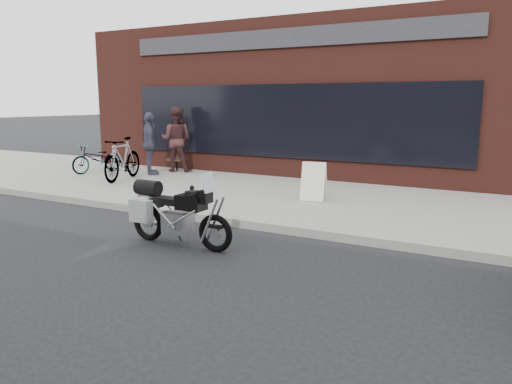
{
  "coord_description": "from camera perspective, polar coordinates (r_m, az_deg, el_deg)",
  "views": [
    {
      "loc": [
        4.12,
        -3.44,
        2.25
      ],
      "look_at": [
        0.38,
        3.24,
        0.85
      ],
      "focal_mm": 35.0,
      "sensor_mm": 36.0,
      "label": 1
    }
  ],
  "objects": [
    {
      "name": "cafe_table",
      "position": [
        15.37,
        -9.07,
        3.66
      ],
      "size": [
        0.64,
        0.64,
        0.36
      ],
      "color": "black",
      "rests_on": "near_sidewalk"
    },
    {
      "name": "motorcycle",
      "position": [
        7.93,
        -9.49,
        -2.38
      ],
      "size": [
        1.9,
        0.61,
        1.2
      ],
      "rotation": [
        0.0,
        0.0,
        -0.0
      ],
      "color": "black",
      "rests_on": "ground"
    },
    {
      "name": "ground",
      "position": [
        5.82,
        -19.75,
        -13.03
      ],
      "size": [
        120.0,
        120.0,
        0.0
      ],
      "primitive_type": "plane",
      "color": "black",
      "rests_on": "ground"
    },
    {
      "name": "storefront",
      "position": [
        18.46,
        10.06,
        10.23
      ],
      "size": [
        14.0,
        10.07,
        4.5
      ],
      "color": "#50211A",
      "rests_on": "ground"
    },
    {
      "name": "bicycle_front",
      "position": [
        15.52,
        -17.72,
        3.65
      ],
      "size": [
        0.88,
        1.66,
        0.83
      ],
      "primitive_type": "imported",
      "rotation": [
        0.0,
        0.0,
        -0.22
      ],
      "color": "gray",
      "rests_on": "near_sidewalk"
    },
    {
      "name": "bicycle_rear",
      "position": [
        13.83,
        -15.0,
        3.67
      ],
      "size": [
        1.01,
        1.97,
        1.14
      ],
      "primitive_type": "imported",
      "rotation": [
        0.0,
        0.0,
        0.27
      ],
      "color": "gray",
      "rests_on": "near_sidewalk"
    },
    {
      "name": "cafe_patron_left",
      "position": [
        15.16,
        -9.09,
        5.94
      ],
      "size": [
        1.13,
        1.01,
        1.92
      ],
      "primitive_type": "imported",
      "rotation": [
        0.0,
        0.0,
        3.51
      ],
      "color": "#422324",
      "rests_on": "near_sidewalk"
    },
    {
      "name": "near_sidewalk",
      "position": [
        11.43,
        7.57,
        -0.68
      ],
      "size": [
        44.0,
        6.0,
        0.15
      ],
      "primitive_type": "cube",
      "color": "gray",
      "rests_on": "ground"
    },
    {
      "name": "sandwich_sign",
      "position": [
        10.76,
        6.64,
        1.26
      ],
      "size": [
        0.58,
        0.55,
        0.82
      ],
      "rotation": [
        0.0,
        0.0,
        0.17
      ],
      "color": "white",
      "rests_on": "near_sidewalk"
    },
    {
      "name": "cafe_patron_right",
      "position": [
        14.64,
        -12.02,
        5.42
      ],
      "size": [
        1.05,
        1.05,
        1.78
      ],
      "primitive_type": "imported",
      "rotation": [
        0.0,
        0.0,
        2.36
      ],
      "color": "#404151",
      "rests_on": "near_sidewalk"
    }
  ]
}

